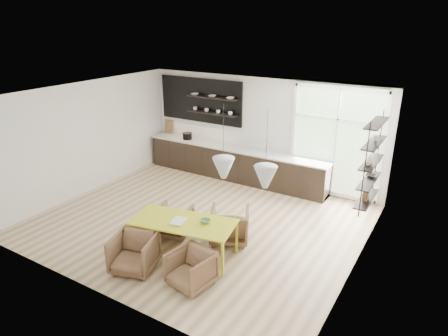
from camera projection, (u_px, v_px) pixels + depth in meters
room at (246, 152)px, 9.27m from camera, size 7.02×6.01×2.91m
kitchen_run at (232, 158)px, 11.47m from camera, size 5.54×0.69×2.75m
right_shelving at (371, 165)px, 7.92m from camera, size 0.26×1.22×1.90m
dining_table at (183, 224)px, 7.66m from camera, size 2.14×1.28×0.73m
armchair_back_left at (174, 221)px, 8.53m from camera, size 0.83×0.84×0.64m
armchair_back_right at (230, 225)px, 8.27m from camera, size 1.04×1.05×0.72m
armchair_front_left at (134, 253)px, 7.30m from camera, size 0.95×0.97×0.70m
armchair_front_right at (191, 269)px, 6.89m from camera, size 0.80×0.81×0.64m
wire_stool at (153, 229)px, 8.35m from camera, size 0.30×0.30×0.38m
table_book at (172, 220)px, 7.65m from camera, size 0.32×0.38×0.03m
table_bowl at (205, 221)px, 7.58m from camera, size 0.28×0.28×0.06m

